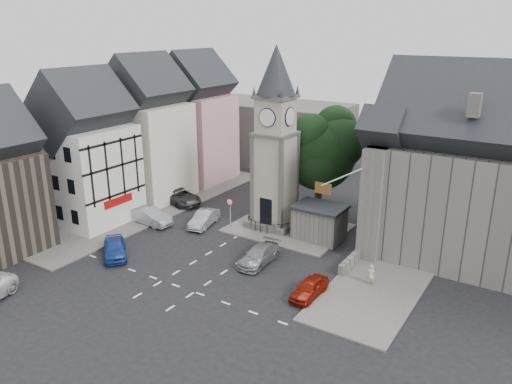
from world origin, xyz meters
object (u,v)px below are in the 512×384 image
Objects in this scene: clock_tower at (275,140)px; car_east_red at (309,288)px; stone_shelter at (319,222)px; car_west_blue at (115,248)px; pedestrian at (371,275)px.

car_east_red is at bearing -48.76° from clock_tower.
stone_shelter reaches higher than car_east_red.
clock_tower is at bearing 9.59° from car_west_blue.
stone_shelter reaches higher than pedestrian.
car_east_red is at bearing 27.66° from pedestrian.
pedestrian reaches higher than car_east_red.
clock_tower reaches higher than stone_shelter.
stone_shelter is 9.96m from car_east_red.
car_east_red is (16.00, 2.78, -0.11)m from car_west_blue.
stone_shelter is 2.61× the size of pedestrian.
pedestrian is (3.00, 3.70, 0.19)m from car_east_red.
clock_tower is at bearing -50.85° from pedestrian.
pedestrian is (19.00, 6.48, 0.08)m from car_west_blue.
stone_shelter is (4.80, -0.49, -6.57)m from clock_tower.
car_west_blue is at bearing -168.57° from car_east_red.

